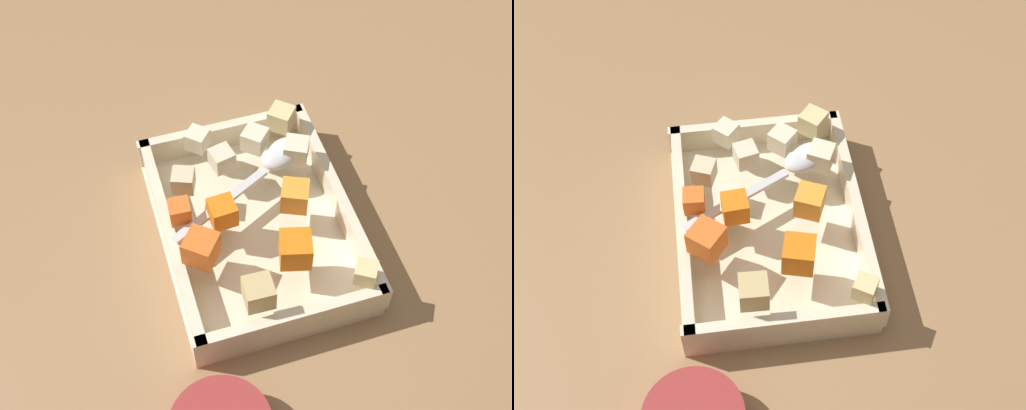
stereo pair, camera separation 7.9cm
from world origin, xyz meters
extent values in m
plane|color=#936D47|center=(0.00, 0.00, 0.00)|extent=(4.00, 4.00, 0.00)
cube|color=beige|center=(0.01, 0.00, 0.01)|extent=(0.29, 0.21, 0.01)
cube|color=beige|center=(0.01, -0.10, 0.03)|extent=(0.29, 0.01, 0.04)
cube|color=beige|center=(0.01, 0.10, 0.03)|extent=(0.29, 0.01, 0.04)
cube|color=beige|center=(-0.13, 0.00, 0.03)|extent=(0.01, 0.21, 0.04)
cube|color=beige|center=(0.15, 0.00, 0.03)|extent=(0.01, 0.21, 0.04)
cube|color=orange|center=(0.08, 0.02, 0.07)|extent=(0.04, 0.04, 0.03)
cube|color=orange|center=(0.01, 0.05, 0.07)|extent=(0.04, 0.04, 0.03)
cube|color=orange|center=(0.05, -0.07, 0.07)|extent=(0.05, 0.05, 0.03)
cube|color=orange|center=(0.01, -0.04, 0.07)|extent=(0.03, 0.03, 0.03)
cube|color=orange|center=(-0.01, -0.08, 0.06)|extent=(0.03, 0.03, 0.02)
cube|color=beige|center=(-0.05, 0.07, 0.06)|extent=(0.04, 0.04, 0.03)
cube|color=beige|center=(-0.10, -0.04, 0.06)|extent=(0.03, 0.03, 0.02)
cube|color=beige|center=(-0.05, -0.07, 0.06)|extent=(0.03, 0.03, 0.03)
cube|color=beige|center=(-0.08, 0.03, 0.06)|extent=(0.04, 0.04, 0.03)
cube|color=#E0CC89|center=(-0.11, 0.07, 0.06)|extent=(0.04, 0.04, 0.03)
cube|color=tan|center=(0.12, -0.03, 0.07)|extent=(0.03, 0.03, 0.03)
cube|color=#E0CC89|center=(0.13, 0.09, 0.06)|extent=(0.03, 0.03, 0.02)
cube|color=beige|center=(-0.07, -0.02, 0.06)|extent=(0.03, 0.03, 0.03)
ellipsoid|color=silver|center=(-0.06, 0.06, 0.06)|extent=(0.06, 0.07, 0.02)
cube|color=silver|center=(-0.01, -0.03, 0.05)|extent=(0.07, 0.13, 0.01)
camera|label=1|loc=(0.46, -0.14, 0.70)|focal=49.67mm
camera|label=2|loc=(0.47, -0.06, 0.70)|focal=49.67mm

